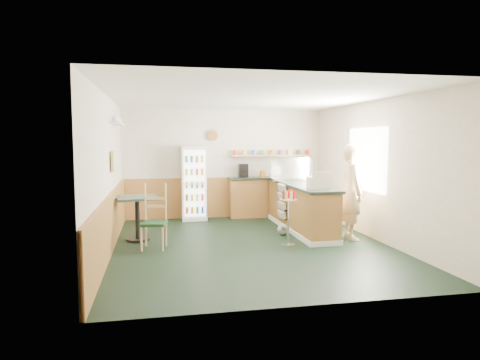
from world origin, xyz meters
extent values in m
plane|color=black|center=(0.00, 0.00, 0.00)|extent=(6.00, 6.00, 0.00)
cube|color=beige|center=(0.00, 3.01, 1.35)|extent=(5.00, 0.02, 2.70)
cube|color=beige|center=(-2.51, 0.00, 1.35)|extent=(0.02, 6.00, 2.70)
cube|color=beige|center=(2.51, 0.00, 1.35)|extent=(0.02, 6.00, 2.70)
cube|color=white|center=(0.00, 0.00, 2.71)|extent=(5.00, 6.00, 0.02)
cube|color=#AC6737|center=(0.00, 2.97, 0.50)|extent=(4.98, 0.05, 1.00)
cube|color=#AC6737|center=(-2.47, 0.00, 0.50)|extent=(0.05, 5.98, 1.00)
cube|color=white|center=(2.46, 0.30, 1.55)|extent=(0.06, 1.45, 1.25)
cube|color=gold|center=(-2.45, 0.50, 1.55)|extent=(0.03, 0.32, 0.38)
cube|color=white|center=(-2.40, 1.00, 2.25)|extent=(0.18, 1.20, 0.03)
cylinder|color=#9C5D27|center=(-0.30, 2.94, 2.05)|extent=(0.26, 0.04, 0.26)
cube|color=#AC6737|center=(1.35, 1.07, 0.47)|extent=(0.60, 2.95, 0.95)
cube|color=white|center=(1.35, 1.07, 0.05)|extent=(0.64, 2.97, 0.10)
cube|color=#27362D|center=(1.35, 1.08, 0.98)|extent=(0.68, 3.01, 0.05)
cube|color=#AC6737|center=(1.20, 2.80, 0.47)|extent=(2.20, 0.38, 0.95)
cube|color=#27362D|center=(1.20, 2.80, 0.98)|extent=(2.24, 0.42, 0.05)
cube|color=tan|center=(1.20, 2.88, 1.55)|extent=(2.10, 0.22, 0.04)
cube|color=black|center=(0.45, 2.80, 1.18)|extent=(0.22, 0.18, 0.34)
cylinder|color=#B2664C|center=(0.25, 2.88, 1.63)|extent=(0.10, 0.10, 0.12)
cylinder|color=#B2664C|center=(0.49, 2.88, 1.63)|extent=(0.10, 0.10, 0.12)
cylinder|color=#B2664C|center=(0.72, 2.88, 1.63)|extent=(0.10, 0.10, 0.12)
cylinder|color=#B2664C|center=(0.96, 2.88, 1.63)|extent=(0.10, 0.10, 0.12)
cylinder|color=#B2664C|center=(1.20, 2.88, 1.63)|extent=(0.10, 0.10, 0.12)
cylinder|color=#B2664C|center=(1.44, 2.88, 1.63)|extent=(0.10, 0.10, 0.12)
cylinder|color=#B2664C|center=(1.67, 2.88, 1.63)|extent=(0.10, 0.10, 0.12)
cylinder|color=#B2664C|center=(1.91, 2.88, 1.63)|extent=(0.10, 0.10, 0.12)
cylinder|color=#B2664C|center=(2.15, 2.88, 1.63)|extent=(0.10, 0.10, 0.12)
cube|color=white|center=(-0.79, 2.78, 0.90)|extent=(0.59, 0.42, 1.80)
cube|color=white|center=(-0.79, 2.55, 0.91)|extent=(0.50, 0.02, 1.59)
cube|color=silver|center=(-0.79, 2.48, 0.91)|extent=(0.53, 0.02, 1.64)
cube|color=silver|center=(1.35, 1.83, 1.04)|extent=(0.91, 0.48, 0.06)
cube|color=silver|center=(1.35, 1.83, 1.30)|extent=(0.89, 0.46, 0.46)
cube|color=beige|center=(1.35, 0.06, 1.13)|extent=(0.48, 0.50, 0.23)
imported|color=tan|center=(2.05, 0.08, 0.93)|extent=(0.50, 0.66, 1.86)
cylinder|color=silver|center=(0.69, -0.17, 0.01)|extent=(0.25, 0.25, 0.02)
cylinder|color=silver|center=(0.69, -0.17, 0.43)|extent=(0.04, 0.04, 0.84)
cylinder|color=tan|center=(0.69, -0.17, 0.85)|extent=(0.32, 0.32, 0.02)
cylinder|color=red|center=(0.78, -0.13, 0.93)|extent=(0.04, 0.04, 0.14)
cylinder|color=red|center=(0.71, -0.07, 0.93)|extent=(0.04, 0.04, 0.14)
cylinder|color=red|center=(0.63, -0.09, 0.93)|extent=(0.04, 0.04, 0.14)
cylinder|color=red|center=(0.59, -0.17, 0.93)|extent=(0.04, 0.04, 0.14)
cylinder|color=red|center=(0.63, -0.24, 0.93)|extent=(0.04, 0.04, 0.14)
cylinder|color=red|center=(0.71, -0.27, 0.93)|extent=(0.04, 0.04, 0.14)
cylinder|color=red|center=(0.78, -0.21, 0.93)|extent=(0.04, 0.04, 0.14)
cube|color=black|center=(1.01, 1.25, 0.25)|extent=(0.05, 0.48, 0.03)
cube|color=silver|center=(0.99, 1.25, 0.32)|extent=(0.09, 0.43, 0.16)
cube|color=black|center=(1.01, 1.25, 0.45)|extent=(0.05, 0.48, 0.03)
cube|color=silver|center=(0.99, 1.25, 0.52)|extent=(0.09, 0.43, 0.16)
cube|color=black|center=(1.01, 1.25, 0.64)|extent=(0.05, 0.48, 0.03)
cube|color=silver|center=(0.99, 1.25, 0.71)|extent=(0.09, 0.43, 0.16)
cube|color=black|center=(1.01, 1.25, 0.84)|extent=(0.05, 0.48, 0.03)
cube|color=silver|center=(0.99, 1.25, 0.91)|extent=(0.09, 0.43, 0.16)
cylinder|color=black|center=(-2.05, 0.74, 0.02)|extent=(0.45, 0.45, 0.04)
cylinder|color=black|center=(-2.05, 0.74, 0.42)|extent=(0.09, 0.09, 0.78)
cube|color=#27362D|center=(-2.05, 0.74, 0.84)|extent=(0.91, 0.91, 0.04)
cube|color=black|center=(-1.74, 0.04, 0.46)|extent=(0.50, 0.50, 0.05)
cylinder|color=tan|center=(-1.92, -0.14, 0.22)|extent=(0.04, 0.04, 0.45)
cylinder|color=tan|center=(-1.55, -0.14, 0.22)|extent=(0.04, 0.04, 0.45)
cylinder|color=tan|center=(-1.92, 0.22, 0.22)|extent=(0.04, 0.04, 0.45)
cylinder|color=tan|center=(-1.55, 0.22, 0.22)|extent=(0.04, 0.04, 0.45)
cube|color=tan|center=(-1.74, 0.23, 0.81)|extent=(0.39, 0.11, 0.69)
sphere|color=gray|center=(0.83, 0.69, 0.10)|extent=(0.21, 0.21, 0.21)
sphere|color=gray|center=(0.83, 0.58, 0.19)|extent=(0.12, 0.12, 0.12)
camera|label=1|loc=(-1.67, -7.61, 1.93)|focal=32.00mm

